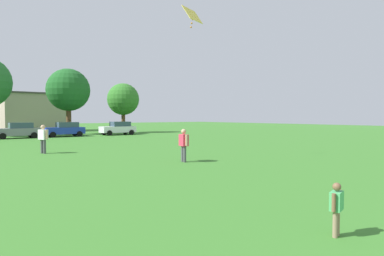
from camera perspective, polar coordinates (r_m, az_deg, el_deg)
ground_plane at (r=29.01m, az=-26.04°, el=-2.79°), size 160.00×160.00×0.00m
child_kite_flyer at (r=7.09m, az=24.10°, el=-12.20°), size 0.49×0.28×1.06m
adult_bystander at (r=16.66m, az=-1.48°, el=-2.56°), size 0.40×0.80×1.70m
bystander_near_trees at (r=22.50m, az=-24.74°, el=-1.37°), size 0.53×0.81×1.81m
kite at (r=18.80m, az=0.06°, el=19.17°), size 1.41×0.99×1.15m
parked_car_gray_1 at (r=39.21m, az=-28.27°, el=-0.36°), size 4.30×2.02×1.68m
parked_car_blue_2 at (r=40.10m, az=-21.45°, el=-0.20°), size 4.30×2.02×1.68m
parked_car_white_3 at (r=41.88m, az=-12.84°, el=-0.02°), size 4.30×2.02×1.68m
tree_right at (r=44.70m, az=-20.94°, el=6.25°), size 5.42×5.42×8.45m
tree_far_right at (r=47.55m, az=-12.03°, el=4.95°), size 4.54×4.54×7.07m
house_left at (r=56.40m, az=-25.92°, el=2.50°), size 9.41×7.22×5.92m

